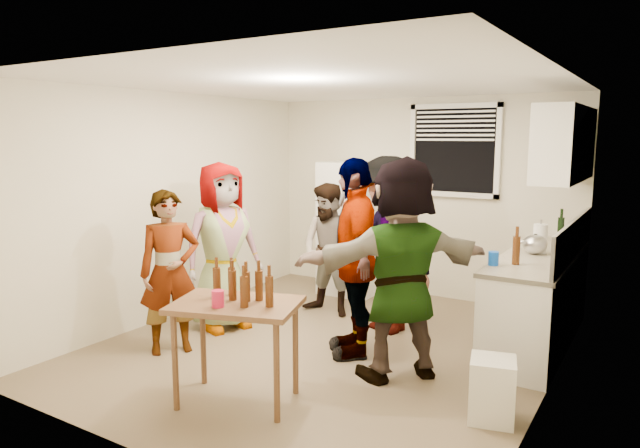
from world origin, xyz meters
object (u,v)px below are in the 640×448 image
Objects in this scene: beer_bottle_counter at (515,264)px; serving_table at (238,401)px; guest_back_left at (330,314)px; guest_orange at (398,375)px; trash_bin at (492,387)px; refrigerator at (353,228)px; guest_grey at (224,327)px; blue_cup at (493,265)px; beer_bottle_table at (232,294)px; kettle at (534,254)px; red_cup at (218,307)px; guest_stripe at (173,351)px; guest_back_right at (386,330)px; guest_black at (353,353)px; wine_bottle at (560,242)px.

serving_table is (-1.60, -1.91, -0.90)m from beer_bottle_counter.
guest_back_left is 1.79m from guest_orange.
trash_bin is at bearing -30.04° from guest_back_left.
refrigerator is 2.19m from guest_grey.
blue_cup reaches higher than beer_bottle_table.
red_cup is (-1.68, -2.63, -0.11)m from kettle.
trash_bin is 0.99m from guest_orange.
refrigerator is 3.46m from red_cup.
guest_stripe is 0.84× the size of guest_back_right.
beer_bottle_counter is 0.14× the size of guest_orange.
guest_grey is at bearing -124.04° from guest_black.
refrigerator is 2.81m from guest_orange.
guest_back_left is at bearing 102.75° from serving_table.
refrigerator is 2.91m from guest_stripe.
beer_bottle_counter is 3.05m from guest_grey.
red_cup is 0.08× the size of guest_back_left.
refrigerator reaches higher than trash_bin.
guest_orange is (-0.88, 0.36, -0.25)m from trash_bin.
beer_bottle_table is 0.12× the size of guest_orange.
beer_bottle_counter reaches higher than blue_cup.
guest_back_left is (-0.47, 2.41, -0.79)m from red_cup.
refrigerator is at bearing 152.20° from guest_back_right.
guest_back_left is at bearing 170.90° from beer_bottle_counter.
refrigerator reaches higher than guest_orange.
blue_cup is 2.46m from serving_table.
guest_orange is at bearing -37.81° from guest_stripe.
guest_stripe is (-2.95, -2.79, -0.90)m from wine_bottle.
trash_bin is (0.30, -1.05, -0.65)m from blue_cup.
serving_table is at bearing -48.88° from guest_black.
serving_table is at bearing 4.18° from guest_orange.
wine_bottle is at bearing 58.51° from beer_bottle_table.
guest_back_left reaches higher than guest_orange.
refrigerator reaches higher than blue_cup.
beer_bottle_table is (-1.91, -3.12, -0.11)m from wine_bottle.
guest_stripe is 0.84× the size of guest_black.
blue_cup reaches higher than guest_back_right.
trash_bin is 0.25× the size of guest_black.
refrigerator is at bearing 134.91° from trash_bin.
blue_cup is at bearing -9.64° from guest_back_left.
guest_black is (-1.31, -0.57, -0.90)m from beer_bottle_counter.
guest_grey is at bearing -169.27° from blue_cup.
wine_bottle is 3.87m from red_cup.
guest_grey is 1.23m from guest_back_left.
wine_bottle is at bearing 89.83° from trash_bin.
guest_back_right is at bearing 172.26° from beer_bottle_counter.
blue_cup is at bearing 5.14° from guest_back_right.
trash_bin is 0.25× the size of guest_orange.
guest_orange is at bearing 30.04° from guest_black.
wine_bottle reaches higher than guest_back_right.
guest_back_left is at bearing -87.86° from guest_orange.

